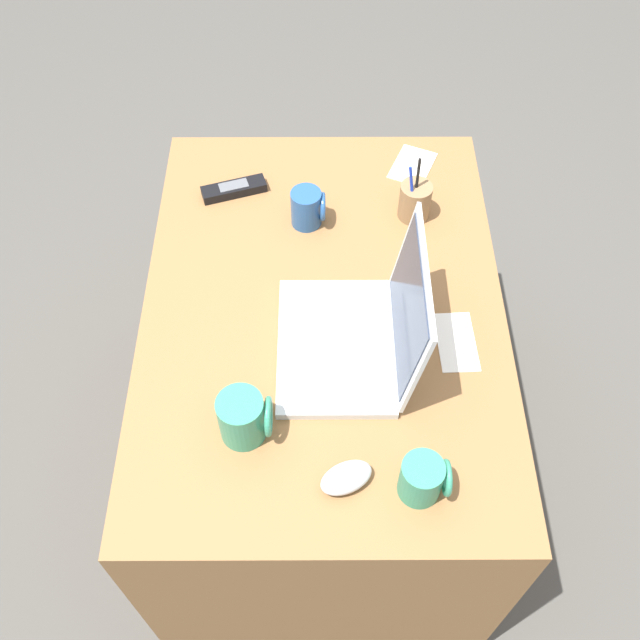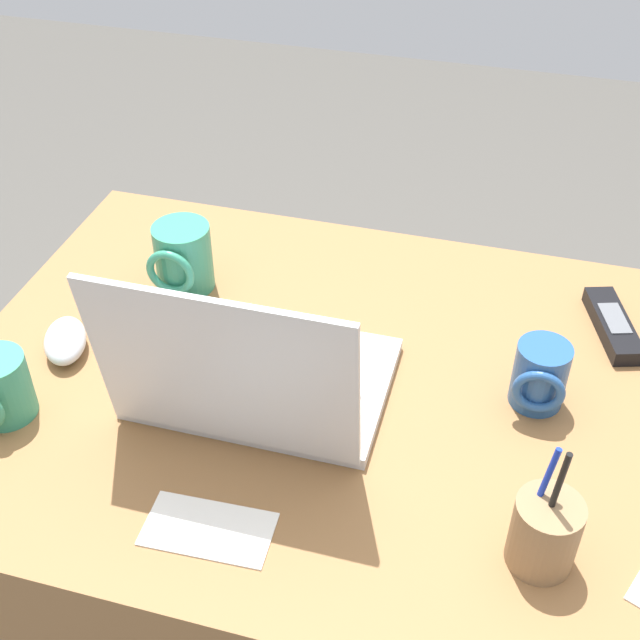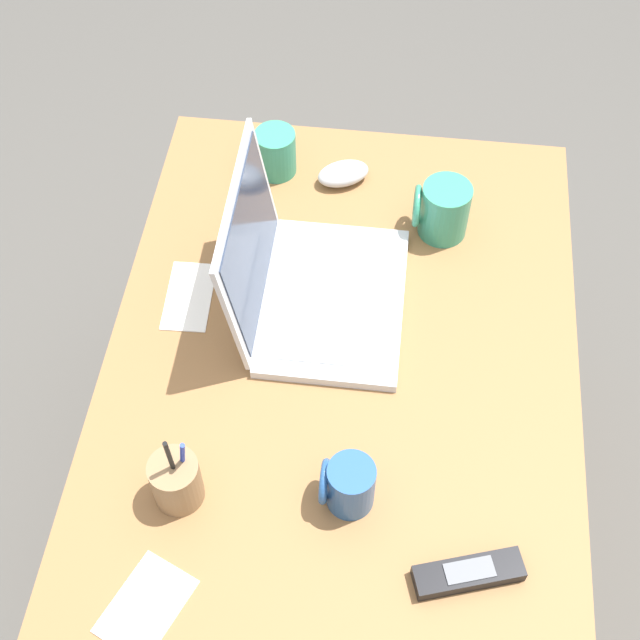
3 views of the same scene
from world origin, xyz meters
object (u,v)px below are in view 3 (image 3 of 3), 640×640
object	(u,v)px
computer_mouse	(343,174)
cordless_phone	(468,573)
coffee_mug_spare	(348,485)
pen_holder	(176,481)
laptop	(306,282)
coffee_mug_white	(274,152)
coffee_mug_tall	(443,210)

from	to	relation	value
computer_mouse	cordless_phone	size ratio (longest dim) A/B	0.62
coffee_mug_spare	cordless_phone	bearing A→B (deg)	-118.48
computer_mouse	pen_holder	size ratio (longest dim) A/B	0.59
computer_mouse	cordless_phone	xyz separation A→B (m)	(-0.75, -0.25, -0.01)
coffee_mug_spare	pen_holder	size ratio (longest dim) A/B	0.54
computer_mouse	pen_holder	distance (m)	0.70
laptop	coffee_mug_white	world-z (taller)	laptop
laptop	coffee_mug_white	bearing A→B (deg)	18.17
pen_holder	coffee_mug_spare	bearing A→B (deg)	-84.89
computer_mouse	coffee_mug_tall	distance (m)	0.22
coffee_mug_tall	pen_holder	size ratio (longest dim) A/B	0.63
coffee_mug_tall	pen_holder	bearing A→B (deg)	147.43
laptop	pen_holder	size ratio (longest dim) A/B	1.95
coffee_mug_tall	pen_holder	xyz separation A→B (m)	(-0.57, 0.37, -0.01)
coffee_mug_tall	pen_holder	distance (m)	0.68
computer_mouse	coffee_mug_spare	bearing A→B (deg)	160.95
computer_mouse	cordless_phone	distance (m)	0.79
coffee_mug_tall	coffee_mug_spare	world-z (taller)	coffee_mug_tall
cordless_phone	laptop	bearing A→B (deg)	32.20
laptop	pen_holder	world-z (taller)	laptop
coffee_mug_white	cordless_phone	xyz separation A→B (m)	(-0.77, -0.39, -0.03)
coffee_mug_spare	pen_holder	bearing A→B (deg)	95.11
laptop	computer_mouse	xyz separation A→B (m)	(0.30, -0.03, -0.03)
coffee_mug_spare	cordless_phone	world-z (taller)	coffee_mug_spare
computer_mouse	coffee_mug_tall	size ratio (longest dim) A/B	0.93
coffee_mug_white	computer_mouse	bearing A→B (deg)	-96.13
laptop	coffee_mug_tall	bearing A→B (deg)	-49.38
laptop	pen_holder	xyz separation A→B (m)	(-0.38, 0.14, -0.01)
coffee_mug_tall	coffee_mug_white	bearing A→B (deg)	69.89
laptop	computer_mouse	bearing A→B (deg)	-6.50
coffee_mug_spare	cordless_phone	xyz separation A→B (m)	(-0.10, -0.18, -0.03)
laptop	coffee_mug_spare	bearing A→B (deg)	-163.45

